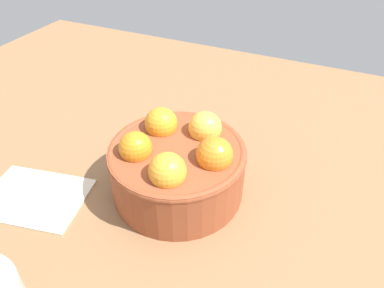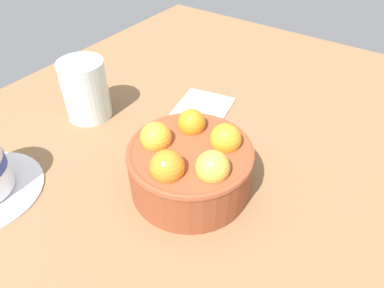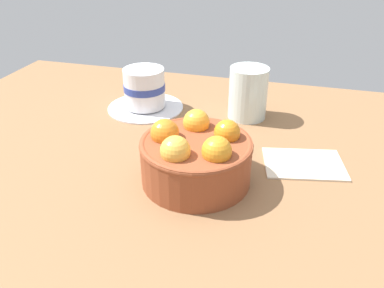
{
  "view_description": "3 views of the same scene",
  "coord_description": "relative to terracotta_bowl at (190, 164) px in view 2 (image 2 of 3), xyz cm",
  "views": [
    {
      "loc": [
        14.77,
        -28.27,
        31.8
      ],
      "look_at": [
        1.36,
        1.19,
        6.82
      ],
      "focal_mm": 33.44,
      "sensor_mm": 36.0,
      "label": 1
    },
    {
      "loc": [
        26.75,
        18.8,
        35.22
      ],
      "look_at": [
        -1.85,
        -1.01,
        5.67
      ],
      "focal_mm": 32.93,
      "sensor_mm": 36.0,
      "label": 2
    },
    {
      "loc": [
        -12.11,
        46.02,
        33.21
      ],
      "look_at": [
        0.82,
        -0.8,
        5.54
      ],
      "focal_mm": 36.58,
      "sensor_mm": 36.0,
      "label": 3
    }
  ],
  "objects": [
    {
      "name": "ground_plane",
      "position": [
        -0.03,
        -0.02,
        -5.77
      ],
      "size": [
        113.52,
        87.91,
        3.21
      ],
      "primitive_type": "cube",
      "color": "brown"
    },
    {
      "name": "water_glass",
      "position": [
        -3.97,
        -23.57,
        0.77
      ],
      "size": [
        7.33,
        7.33,
        9.88
      ],
      "primitive_type": "cylinder",
      "color": "silver",
      "rests_on": "ground_plane"
    },
    {
      "name": "folded_napkin",
      "position": [
        -15.28,
        -8.56,
        -3.86
      ],
      "size": [
        13.73,
        11.1,
        0.6
      ],
      "primitive_type": "cube",
      "rotation": [
        0.0,
        0.0,
        0.2
      ],
      "color": "beige",
      "rests_on": "ground_plane"
    },
    {
      "name": "terracotta_bowl",
      "position": [
        0.0,
        0.0,
        0.0
      ],
      "size": [
        16.06,
        16.06,
        9.25
      ],
      "color": "brown",
      "rests_on": "ground_plane"
    }
  ]
}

